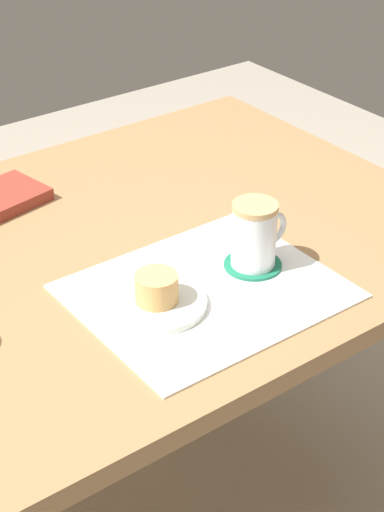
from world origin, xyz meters
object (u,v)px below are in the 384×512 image
object	(u,v)px
coffee_mug	(255,234)
dining_table	(110,283)
pastry	(157,288)
pastry_plate	(157,303)

from	to	relation	value
coffee_mug	dining_table	bearing A→B (deg)	130.38
pastry	pastry_plate	bearing A→B (deg)	0.00
dining_table	pastry_plate	world-z (taller)	pastry_plate
pastry_plate	pastry	bearing A→B (deg)	0.00
pastry	dining_table	bearing A→B (deg)	80.97
dining_table	coffee_mug	bearing A→B (deg)	-49.62
dining_table	coffee_mug	size ratio (longest dim) A/B	11.02
dining_table	pastry	size ratio (longest dim) A/B	18.33
pastry_plate	coffee_mug	size ratio (longest dim) A/B	1.39
dining_table	coffee_mug	distance (m)	0.30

